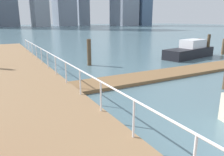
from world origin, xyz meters
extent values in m
plane|color=slate|center=(0.00, 20.00, 0.00)|extent=(300.00, 300.00, 0.00)
cube|color=olive|center=(3.58, 8.88, 0.09)|extent=(14.16, 2.00, 0.18)
cylinder|color=white|center=(-3.15, 3.07, 0.93)|extent=(0.06, 0.06, 1.05)
cylinder|color=white|center=(-3.15, 5.03, 0.93)|extent=(0.06, 0.06, 1.05)
cylinder|color=white|center=(-3.15, 6.99, 0.93)|extent=(0.06, 0.06, 1.05)
cylinder|color=white|center=(-3.15, 8.95, 0.93)|extent=(0.06, 0.06, 1.05)
cylinder|color=white|center=(-3.15, 10.91, 0.93)|extent=(0.06, 0.06, 1.05)
cylinder|color=white|center=(-3.15, 12.87, 0.93)|extent=(0.06, 0.06, 1.05)
cylinder|color=white|center=(-3.15, 14.83, 0.93)|extent=(0.06, 0.06, 1.05)
cylinder|color=white|center=(-3.15, 16.79, 0.93)|extent=(0.06, 0.06, 1.05)
cylinder|color=white|center=(-3.15, 18.75, 0.93)|extent=(0.06, 0.06, 1.05)
cylinder|color=white|center=(-3.15, 20.71, 0.93)|extent=(0.06, 0.06, 1.05)
cylinder|color=white|center=(-3.15, 22.67, 0.93)|extent=(0.06, 0.06, 1.05)
cylinder|color=white|center=(-3.15, 8.95, 1.45)|extent=(0.06, 27.43, 0.06)
cylinder|color=brown|center=(0.28, 14.15, 1.01)|extent=(0.31, 0.31, 2.02)
cylinder|color=brown|center=(12.75, 14.32, 0.78)|extent=(0.27, 0.27, 1.56)
cylinder|color=brown|center=(14.37, 12.66, 0.80)|extent=(0.30, 0.30, 1.60)
cylinder|color=#473826|center=(11.99, 12.65, 1.05)|extent=(0.29, 0.29, 2.09)
cube|color=black|center=(9.82, 12.97, 0.44)|extent=(6.01, 2.82, 0.88)
cube|color=white|center=(10.39, 13.07, 1.27)|extent=(2.63, 1.85, 0.77)
camera|label=1|loc=(-6.13, -1.18, 3.42)|focal=34.72mm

